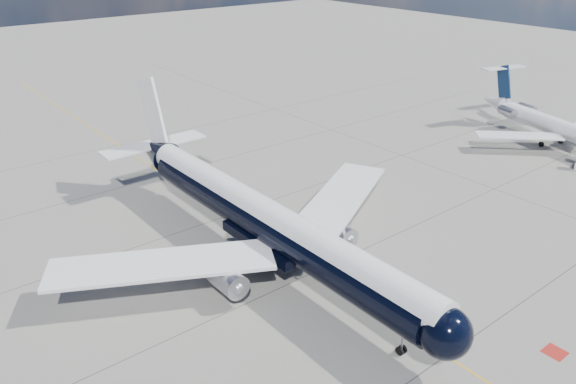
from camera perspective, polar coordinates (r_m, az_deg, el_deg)
name	(u,v)px	position (r m, az deg, el deg)	size (l,w,h in m)	color
ground	(205,201)	(68.05, -8.45, -0.87)	(320.00, 320.00, 0.00)	gray
taxiway_centerline	(228,215)	(64.20, -6.13, -2.37)	(0.16, 160.00, 0.01)	#E4AA0C
red_marking	(555,352)	(49.20, 25.47, -14.48)	(1.60, 1.60, 0.01)	maroon
main_airliner	(261,218)	(53.79, -2.75, -2.67)	(40.38, 49.02, 14.19)	black
regional_jet	(550,123)	(93.69, 25.04, 6.34)	(24.51, 28.74, 9.91)	white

